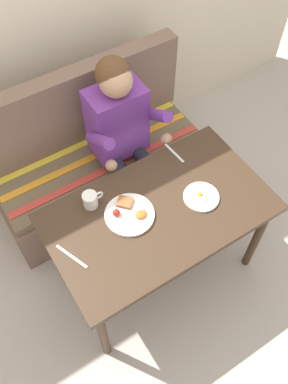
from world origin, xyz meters
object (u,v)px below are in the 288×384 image
object	(u,v)px
coffee_mug	(91,200)
knife	(72,256)
couch	(97,163)
table	(159,219)
person	(123,130)
fork	(174,153)
plate_eggs	(201,197)
plate_breakfast	(129,214)

from	to	relation	value
coffee_mug	knife	distance (m)	0.32
couch	table	bearing A→B (deg)	-90.00
table	knife	size ratio (longest dim) A/B	6.00
person	fork	distance (m)	0.35
table	plate_eggs	distance (m)	0.26
plate_eggs	coffee_mug	distance (m)	0.59
person	fork	size ratio (longest dim) A/B	7.13
couch	person	bearing A→B (deg)	-53.88
plate_eggs	fork	world-z (taller)	plate_eggs
fork	couch	bearing A→B (deg)	117.09
couch	plate_eggs	distance (m)	0.94
coffee_mug	knife	size ratio (longest dim) A/B	0.59
plate_eggs	fork	xyz separation A→B (m)	(0.06, 0.33, -0.01)
plate_breakfast	fork	world-z (taller)	plate_breakfast
table	coffee_mug	xyz separation A→B (m)	(-0.28, 0.23, 0.13)
plate_eggs	couch	bearing A→B (deg)	106.19
person	knife	size ratio (longest dim) A/B	6.06
person	fork	bearing A→B (deg)	-61.75
plate_breakfast	table	bearing A→B (deg)	-23.17
person	fork	xyz separation A→B (m)	(0.17, -0.31, -0.01)
knife	table	bearing A→B (deg)	-22.37
knife	coffee_mug	bearing A→B (deg)	22.25
table	plate_breakfast	size ratio (longest dim) A/B	4.54
table	person	distance (m)	0.61
person	coffee_mug	distance (m)	0.55
couch	fork	xyz separation A→B (m)	(0.29, -0.48, 0.40)
table	coffee_mug	size ratio (longest dim) A/B	10.17
coffee_mug	fork	distance (m)	0.58
couch	knife	world-z (taller)	couch
couch	plate_breakfast	xyz separation A→B (m)	(-0.15, -0.70, 0.41)
person	knife	xyz separation A→B (m)	(-0.64, -0.58, -0.01)
couch	plate_breakfast	size ratio (longest dim) A/B	5.45
table	plate_eggs	xyz separation A→B (m)	(0.24, -0.05, 0.09)
knife	fork	bearing A→B (deg)	-2.75
couch	fork	distance (m)	0.69
person	plate_eggs	bearing A→B (deg)	-80.31
person	knife	distance (m)	0.87
person	plate_breakfast	xyz separation A→B (m)	(-0.28, -0.53, 0.00)
plate_eggs	knife	distance (m)	0.75
coffee_mug	plate_eggs	bearing A→B (deg)	-28.07
fork	knife	distance (m)	0.85
plate_eggs	person	bearing A→B (deg)	99.69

